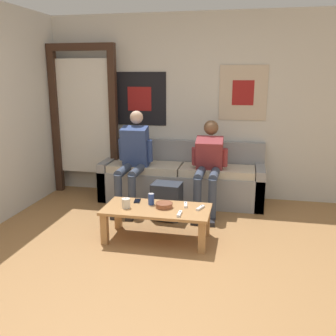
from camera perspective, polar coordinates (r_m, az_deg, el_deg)
The scene contains 15 objects.
ground_plane at distance 3.29m, azimuth -1.69°, elevation -17.73°, with size 18.00×18.00×0.00m, color #9E7042.
wall_back at distance 5.35m, azimuth 4.67°, elevation 9.17°, with size 10.00×0.07×2.55m.
door_frame at distance 5.60m, azimuth -12.69°, elevation 8.29°, with size 1.00×0.10×2.15m.
couch at distance 5.24m, azimuth 2.08°, elevation -1.83°, with size 2.24×0.65×0.82m.
coffee_table at distance 4.00m, azimuth -1.72°, elevation -6.92°, with size 1.13×0.54×0.36m.
person_seated_adult at distance 4.94m, azimuth -5.34°, elevation 1.76°, with size 0.47×0.84×1.26m.
person_seated_teen at distance 4.78m, azimuth 6.18°, elevation 0.76°, with size 0.47×0.89×1.15m.
backpack at distance 4.60m, azimuth -0.22°, elevation -5.18°, with size 0.37×0.33×0.45m.
ceramic_bowl at distance 3.98m, azimuth -0.60°, elevation -5.61°, with size 0.19×0.19×0.05m.
pillar_candle at distance 3.99m, azimuth -6.42°, elevation -5.36°, with size 0.09×0.09×0.11m.
drink_can_blue at distance 4.06m, azimuth -2.58°, elevation -4.75°, with size 0.07×0.07×0.12m.
game_controller_near_left at distance 4.04m, azimuth 2.71°, elevation -5.62°, with size 0.06×0.15×0.03m.
game_controller_near_right at distance 3.96m, azimuth 4.95°, elevation -6.07°, with size 0.08×0.15×0.03m.
game_controller_far_center at distance 3.79m, azimuth 1.77°, elevation -6.99°, with size 0.03×0.14×0.03m.
cell_phone at distance 4.19m, azimuth -4.70°, elevation -5.01°, with size 0.09×0.14×0.01m.
Camera 1 is at (0.66, -2.71, 1.73)m, focal length 40.00 mm.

